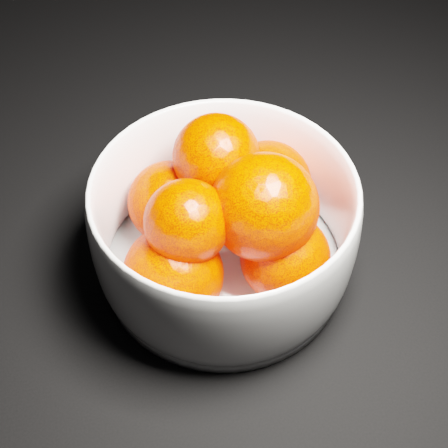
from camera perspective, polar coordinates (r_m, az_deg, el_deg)
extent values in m
cylinder|color=silver|center=(0.61, 0.00, -3.61)|extent=(0.23, 0.23, 0.01)
sphere|color=#FF2400|center=(0.62, 3.99, 3.63)|extent=(0.09, 0.09, 0.09)
sphere|color=#FF2400|center=(0.60, -4.98, 1.97)|extent=(0.08, 0.08, 0.08)
sphere|color=#FF2400|center=(0.55, -4.64, -4.60)|extent=(0.09, 0.09, 0.09)
sphere|color=#FF2400|center=(0.56, 5.60, -3.07)|extent=(0.08, 0.08, 0.08)
sphere|color=#FF2400|center=(0.57, -0.71, 6.13)|extent=(0.08, 0.08, 0.08)
sphere|color=#FF2400|center=(0.52, -3.40, 0.18)|extent=(0.07, 0.07, 0.07)
sphere|color=#FF2400|center=(0.53, 3.69, 1.55)|extent=(0.09, 0.09, 0.09)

